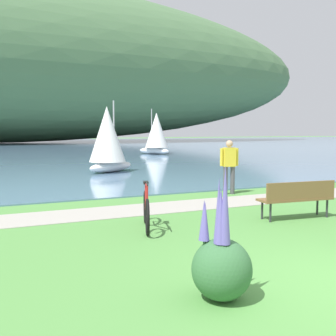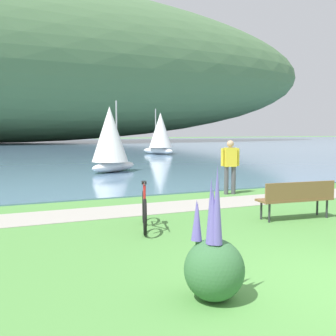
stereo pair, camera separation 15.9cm
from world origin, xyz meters
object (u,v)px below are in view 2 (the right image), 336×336
Objects in this scene: person_at_shoreline at (230,163)px; sailboat_nearest_to_shore at (160,133)px; sailboat_toward_hillside at (110,138)px; park_bench_near_camera at (297,197)px; bicycle_leaning_near_bench at (144,210)px.

person_at_shoreline is 0.46× the size of sailboat_nearest_to_shore.
sailboat_toward_hillside is at bearing 102.38° from person_at_shoreline.
park_bench_near_camera is 0.54× the size of sailboat_toward_hillside.
park_bench_near_camera is at bearing -105.47° from sailboat_nearest_to_shore.
bicycle_leaning_near_bench is 25.41m from sailboat_nearest_to_shore.
sailboat_nearest_to_shore is (10.09, 23.28, 1.40)m from bicycle_leaning_near_bench.
person_at_shoreline reaches higher than bicycle_leaning_near_bench.
person_at_shoreline is (4.09, 3.21, 0.58)m from bicycle_leaning_near_bench.
person_at_shoreline is at bearing 38.11° from bicycle_leaning_near_bench.
bicycle_leaning_near_bench is 0.45× the size of sailboat_nearest_to_shore.
sailboat_toward_hillside reaches higher than bicycle_leaning_near_bench.
sailboat_nearest_to_shore reaches higher than park_bench_near_camera.
sailboat_nearest_to_shore reaches higher than person_at_shoreline.
sailboat_nearest_to_shore is (6.59, 23.83, 1.27)m from park_bench_near_camera.
park_bench_near_camera is 11.61m from sailboat_toward_hillside.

